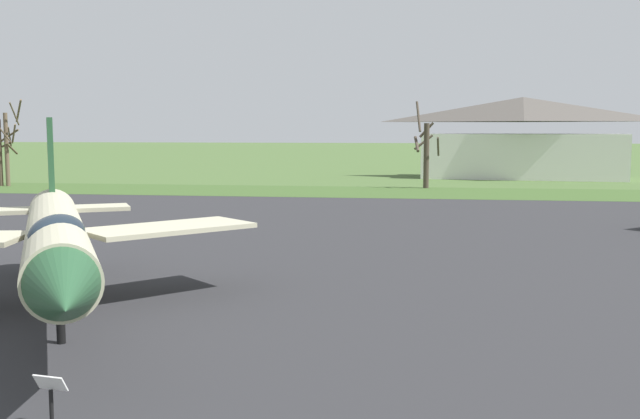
% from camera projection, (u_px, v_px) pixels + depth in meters
% --- Properties ---
extents(asphalt_apron, '(95.65, 63.73, 0.05)m').
position_uv_depth(asphalt_apron, '(173.00, 270.00, 29.46)').
color(asphalt_apron, '#28282B').
rests_on(asphalt_apron, ground).
extents(grass_verge_strip, '(155.65, 12.00, 0.06)m').
position_uv_depth(grass_verge_strip, '(316.00, 192.00, 66.70)').
color(grass_verge_strip, '#385324').
rests_on(grass_verge_strip, ground).
extents(jet_fighter_rear_center, '(12.27, 16.86, 6.06)m').
position_uv_depth(jet_fighter_rear_center, '(56.00, 236.00, 21.63)').
color(jet_fighter_rear_center, '#B7B293').
rests_on(jet_fighter_rear_center, ground).
extents(info_placard_rear_center, '(0.67, 0.31, 1.04)m').
position_uv_depth(info_placard_rear_center, '(51.00, 394.00, 13.88)').
color(info_placard_rear_center, black).
rests_on(info_placard_rear_center, ground).
extents(bare_tree_left_of_center, '(2.85, 2.89, 7.14)m').
position_uv_depth(bare_tree_left_of_center, '(2.00, 149.00, 72.75)').
color(bare_tree_left_of_center, brown).
rests_on(bare_tree_left_of_center, ground).
extents(bare_tree_center, '(3.92, 3.91, 8.55)m').
position_uv_depth(bare_tree_center, '(7.00, 143.00, 72.48)').
color(bare_tree_center, brown).
rests_on(bare_tree_center, ground).
extents(bare_tree_right_of_center, '(2.46, 2.46, 8.28)m').
position_uv_depth(bare_tree_right_of_center, '(425.00, 150.00, 70.03)').
color(bare_tree_right_of_center, '#42382D').
rests_on(bare_tree_right_of_center, ground).
extents(visitor_building, '(24.15, 10.74, 9.31)m').
position_uv_depth(visitor_building, '(522.00, 139.00, 84.93)').
color(visitor_building, silver).
rests_on(visitor_building, ground).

